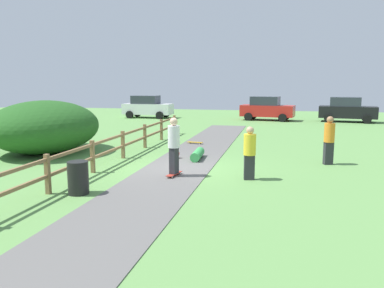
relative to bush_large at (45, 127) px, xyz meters
The scene contains 13 objects.
ground_plane 6.71m from the bush_large, 15.36° to the right, with size 60.00×60.00×0.00m, color #60934C.
asphalt_path 6.71m from the bush_large, 15.36° to the right, with size 2.40×28.00×0.02m, color #605E5B.
wooden_fence 4.19m from the bush_large, 24.88° to the right, with size 0.12×18.12×1.10m.
bush_large is the anchor object (origin of this frame).
trash_bin 7.13m from the bush_large, 49.84° to the right, with size 0.56×0.56×0.90m, color black.
skater_riding 7.21m from the bush_large, 24.15° to the right, with size 0.45×0.82×1.88m.
skater_fallen 6.72m from the bush_large, ahead, with size 1.20×1.48×0.36m.
skateboard_loose 6.95m from the bush_large, 32.38° to the left, with size 0.82×0.35×0.08m.
bystander_orange 11.64m from the bush_large, ahead, with size 0.48×0.48×1.79m.
bystander_yellow 9.40m from the bush_large, 17.45° to the right, with size 0.45×0.45×1.67m.
parked_car_white 17.04m from the bush_large, 94.48° to the left, with size 4.23×2.06×1.92m.
parked_car_black 22.62m from the bush_large, 48.71° to the left, with size 4.41×2.47×1.92m.
parked_car_red 19.16m from the bush_large, 62.54° to the left, with size 4.42×2.50×1.92m.
Camera 1 is at (3.44, -12.81, 2.98)m, focal length 35.87 mm.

